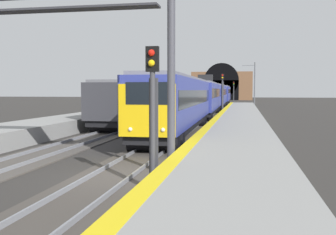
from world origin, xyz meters
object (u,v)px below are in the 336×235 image
at_px(railway_signal_near, 153,107).
at_px(railway_signal_mid, 222,91).
at_px(train_adjacent_platform, 178,96).
at_px(catenary_mast_far, 149,85).
at_px(railway_signal_far, 234,90).
at_px(catenary_mast_near, 254,84).
at_px(train_main_approaching, 212,96).
at_px(overhead_signal_gantry, 53,32).

height_order(railway_signal_near, railway_signal_mid, railway_signal_mid).
distance_m(train_adjacent_platform, catenary_mast_far, 10.91).
xyz_separation_m(train_adjacent_platform, railway_signal_far, (47.07, -6.82, 0.99)).
bearing_deg(catenary_mast_near, train_main_approaching, 162.42).
bearing_deg(railway_signal_mid, overhead_signal_gantry, -6.77).
bearing_deg(catenary_mast_near, overhead_signal_gantry, 171.94).
height_order(railway_signal_mid, railway_signal_far, railway_signal_far).
bearing_deg(train_main_approaching, overhead_signal_gantry, -4.05).
xyz_separation_m(train_main_approaching, train_adjacent_platform, (0.74, 4.99, -0.09)).
relative_size(train_main_approaching, railway_signal_near, 17.68).
height_order(train_main_approaching, railway_signal_mid, railway_signal_mid).
bearing_deg(train_adjacent_platform, catenary_mast_far, 37.53).
height_order(overhead_signal_gantry, catenary_mast_far, catenary_mast_far).
height_order(train_main_approaching, catenary_mast_near, catenary_mast_near).
bearing_deg(train_main_approaching, catenary_mast_far, -130.07).
xyz_separation_m(railway_signal_mid, catenary_mast_near, (26.48, -4.58, 1.28)).
bearing_deg(overhead_signal_gantry, catenary_mast_far, 9.73).
bearing_deg(railway_signal_near, railway_signal_far, -180.00).
height_order(train_adjacent_platform, overhead_signal_gantry, overhead_signal_gantry).
bearing_deg(train_adjacent_platform, train_main_approaching, -97.61).
distance_m(train_main_approaching, train_adjacent_platform, 5.04).
bearing_deg(train_adjacent_platform, railway_signal_near, -170.68).
xyz_separation_m(train_main_approaching, overhead_signal_gantry, (-42.68, 2.49, 2.97)).
bearing_deg(catenary_mast_near, railway_signal_mid, 170.18).
bearing_deg(railway_signal_far, railway_signal_mid, 0.00).
relative_size(railway_signal_near, overhead_signal_gantry, 0.48).
bearing_deg(railway_signal_near, catenary_mast_near, 175.98).
bearing_deg(catenary_mast_far, overhead_signal_gantry, -170.27).
relative_size(train_main_approaching, railway_signal_mid, 15.12).
distance_m(railway_signal_near, overhead_signal_gantry, 5.54).
height_order(railway_signal_far, catenary_mast_near, catenary_mast_near).
distance_m(railway_signal_mid, railway_signal_far, 54.02).
distance_m(railway_signal_far, catenary_mast_near, 27.95).
relative_size(train_main_approaching, catenary_mast_far, 10.08).
bearing_deg(railway_signal_mid, railway_signal_near, 0.00).
distance_m(railway_signal_mid, catenary_mast_far, 20.48).
xyz_separation_m(train_main_approaching, railway_signal_near, (-44.90, -1.84, 0.32)).
xyz_separation_m(train_main_approaching, railway_signal_mid, (-6.22, -1.84, 0.72)).
height_order(overhead_signal_gantry, catenary_mast_near, catenary_mast_near).
xyz_separation_m(train_adjacent_platform, railway_signal_mid, (-6.95, -6.82, 0.81)).
relative_size(train_adjacent_platform, catenary_mast_far, 8.10).
relative_size(train_adjacent_platform, railway_signal_mid, 12.15).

